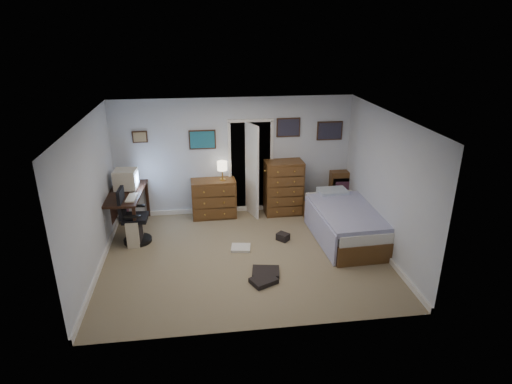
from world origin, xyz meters
TOP-DOWN VIEW (x-y plane):
  - floor at (0.00, 0.00)m, footprint 5.00×4.00m
  - computer_desk at (-2.30, 1.32)m, footprint 0.75×1.48m
  - crt_monitor at (-2.18, 1.46)m, footprint 0.45×0.42m
  - keyboard at (-2.02, 0.96)m, footprint 0.19×0.45m
  - pc_tower at (-2.00, 0.76)m, footprint 0.25×0.48m
  - office_chair at (-2.03, 0.81)m, footprint 0.55×0.55m
  - media_stack at (-2.32, 1.68)m, footprint 0.16×0.16m
  - low_dresser at (-0.47, 1.77)m, footprint 0.94×0.50m
  - table_lamp at (-0.27, 1.77)m, footprint 0.21×0.21m
  - doorway at (0.35, 2.27)m, footprint 0.96×1.12m
  - tall_dresser at (1.03, 1.75)m, footprint 0.82×0.50m
  - headboard_bookcase at (2.58, 1.86)m, footprint 0.96×0.28m
  - bed at (1.98, 0.45)m, footprint 1.22×2.16m
  - wall_posters at (0.57, 1.98)m, footprint 4.38×0.04m
  - floor_clutter at (0.29, -0.35)m, footprint 1.17×1.75m

SIDE VIEW (x-z plane):
  - floor at x=0.00m, z-range -0.02..0.00m
  - floor_clutter at x=0.29m, z-range -0.03..0.11m
  - pc_tower at x=-2.00m, z-range 0.00..0.50m
  - bed at x=1.98m, z-range -0.02..0.67m
  - media_stack at x=-2.32m, z-range 0.00..0.78m
  - low_dresser at x=-0.47m, z-range 0.00..0.82m
  - office_chair at x=-2.03m, z-range -0.12..0.96m
  - headboard_bookcase at x=2.58m, z-range 0.03..0.88m
  - tall_dresser at x=1.03m, z-range 0.00..1.18m
  - computer_desk at x=-2.30m, z-range 0.22..1.06m
  - keyboard at x=-2.02m, z-range 0.83..0.86m
  - doorway at x=0.35m, z-range -0.02..2.03m
  - crt_monitor at x=-2.18m, z-range 0.84..1.24m
  - table_lamp at x=-0.27m, z-range 0.92..1.32m
  - wall_posters at x=0.57m, z-range 1.45..2.05m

